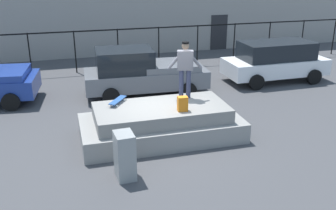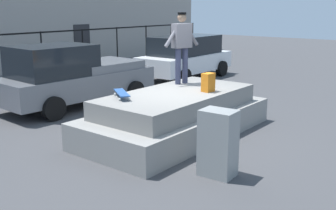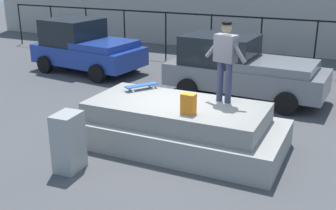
{
  "view_description": "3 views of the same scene",
  "coord_description": "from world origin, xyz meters",
  "px_view_note": "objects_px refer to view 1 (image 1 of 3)",
  "views": [
    {
      "loc": [
        -2.67,
        -10.45,
        5.06
      ],
      "look_at": [
        0.46,
        0.7,
        0.7
      ],
      "focal_mm": 41.82,
      "sensor_mm": 36.0,
      "label": 1
    },
    {
      "loc": [
        -7.16,
        -5.53,
        2.9
      ],
      "look_at": [
        0.55,
        0.57,
        0.49
      ],
      "focal_mm": 43.43,
      "sensor_mm": 36.0,
      "label": 2
    },
    {
      "loc": [
        3.56,
        -8.1,
        3.95
      ],
      "look_at": [
        -0.55,
        0.69,
        0.62
      ],
      "focal_mm": 45.03,
      "sensor_mm": 36.0,
      "label": 3
    }
  ],
  "objects_px": {
    "skateboard": "(118,100)",
    "utility_box": "(125,156)",
    "car_grey_pickup_mid": "(142,72)",
    "skateboarder": "(185,65)",
    "backpack": "(183,104)",
    "car_white_hatchback_far": "(275,60)"
  },
  "relations": [
    {
      "from": "skateboard",
      "to": "utility_box",
      "type": "relative_size",
      "value": 0.68
    },
    {
      "from": "car_grey_pickup_mid",
      "to": "skateboarder",
      "type": "bearing_deg",
      "value": -80.09
    },
    {
      "from": "skateboarder",
      "to": "backpack",
      "type": "xyz_separation_m",
      "value": [
        -0.41,
        -1.05,
        -0.82
      ]
    },
    {
      "from": "skateboard",
      "to": "backpack",
      "type": "relative_size",
      "value": 1.89
    },
    {
      "from": "backpack",
      "to": "utility_box",
      "type": "height_order",
      "value": "backpack"
    },
    {
      "from": "skateboarder",
      "to": "utility_box",
      "type": "xyz_separation_m",
      "value": [
        -2.33,
        -2.52,
        -1.44
      ]
    },
    {
      "from": "car_white_hatchback_far",
      "to": "utility_box",
      "type": "relative_size",
      "value": 3.76
    },
    {
      "from": "car_white_hatchback_far",
      "to": "utility_box",
      "type": "distance_m",
      "value": 9.92
    },
    {
      "from": "skateboarder",
      "to": "skateboard",
      "type": "xyz_separation_m",
      "value": [
        -2.08,
        0.04,
        -0.93
      ]
    },
    {
      "from": "skateboarder",
      "to": "car_grey_pickup_mid",
      "type": "relative_size",
      "value": 0.36
    },
    {
      "from": "backpack",
      "to": "car_grey_pickup_mid",
      "type": "distance_m",
      "value": 4.57
    },
    {
      "from": "backpack",
      "to": "car_grey_pickup_mid",
      "type": "bearing_deg",
      "value": -83.86
    },
    {
      "from": "backpack",
      "to": "car_grey_pickup_mid",
      "type": "xyz_separation_m",
      "value": [
        -0.21,
        4.56,
        -0.3
      ]
    },
    {
      "from": "skateboard",
      "to": "backpack",
      "type": "bearing_deg",
      "value": -33.09
    },
    {
      "from": "backpack",
      "to": "utility_box",
      "type": "distance_m",
      "value": 2.5
    },
    {
      "from": "skateboarder",
      "to": "utility_box",
      "type": "relative_size",
      "value": 1.48
    },
    {
      "from": "backpack",
      "to": "skateboard",
      "type": "bearing_deg",
      "value": -29.55
    },
    {
      "from": "car_white_hatchback_far",
      "to": "utility_box",
      "type": "height_order",
      "value": "car_white_hatchback_far"
    },
    {
      "from": "car_white_hatchback_far",
      "to": "skateboarder",
      "type": "bearing_deg",
      "value": -144.98
    },
    {
      "from": "skateboard",
      "to": "car_white_hatchback_far",
      "type": "xyz_separation_m",
      "value": [
        7.43,
        3.71,
        -0.18
      ]
    },
    {
      "from": "backpack",
      "to": "utility_box",
      "type": "relative_size",
      "value": 0.36
    },
    {
      "from": "skateboard",
      "to": "utility_box",
      "type": "distance_m",
      "value": 2.62
    }
  ]
}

